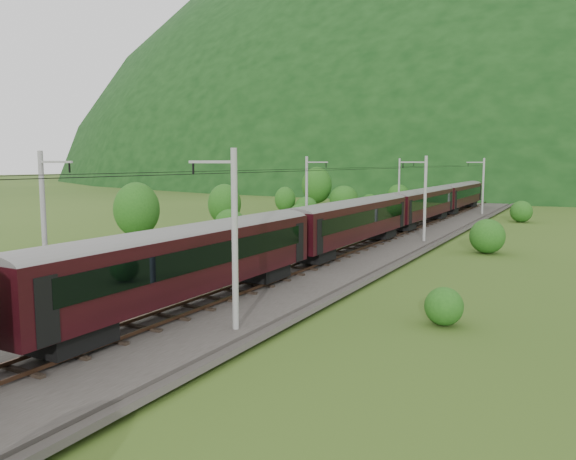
% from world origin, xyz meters
% --- Properties ---
extents(ground, '(600.00, 600.00, 0.00)m').
position_xyz_m(ground, '(0.00, 0.00, 0.00)').
color(ground, '#304A17').
rests_on(ground, ground).
extents(railbed, '(14.00, 220.00, 0.30)m').
position_xyz_m(railbed, '(0.00, 10.00, 0.15)').
color(railbed, '#38332D').
rests_on(railbed, ground).
extents(track_left, '(2.40, 220.00, 0.27)m').
position_xyz_m(track_left, '(-2.40, 10.00, 0.37)').
color(track_left, '#503322').
rests_on(track_left, railbed).
extents(track_right, '(2.40, 220.00, 0.27)m').
position_xyz_m(track_right, '(2.40, 10.00, 0.37)').
color(track_right, '#503322').
rests_on(track_right, railbed).
extents(catenary_left, '(2.54, 192.28, 8.00)m').
position_xyz_m(catenary_left, '(-6.12, 32.00, 4.50)').
color(catenary_left, gray).
rests_on(catenary_left, railbed).
extents(catenary_right, '(2.54, 192.28, 8.00)m').
position_xyz_m(catenary_right, '(6.12, 32.00, 4.50)').
color(catenary_right, gray).
rests_on(catenary_right, railbed).
extents(overhead_wires, '(4.83, 198.00, 0.03)m').
position_xyz_m(overhead_wires, '(0.00, 10.00, 7.10)').
color(overhead_wires, black).
rests_on(overhead_wires, ground).
extents(mountain_main, '(504.00, 360.00, 244.00)m').
position_xyz_m(mountain_main, '(0.00, 260.00, 0.00)').
color(mountain_main, black).
rests_on(mountain_main, ground).
extents(mountain_ridge, '(336.00, 280.00, 132.00)m').
position_xyz_m(mountain_ridge, '(-120.00, 300.00, 0.00)').
color(mountain_ridge, black).
rests_on(mountain_ridge, ground).
extents(train, '(2.84, 158.53, 4.94)m').
position_xyz_m(train, '(2.40, 22.96, 3.39)').
color(train, black).
rests_on(train, ground).
extents(hazard_post_near, '(0.15, 0.15, 1.40)m').
position_xyz_m(hazard_post_near, '(-0.61, 48.70, 1.00)').
color(hazard_post_near, red).
rests_on(hazard_post_near, railbed).
extents(hazard_post_far, '(0.18, 0.18, 1.64)m').
position_xyz_m(hazard_post_far, '(0.24, 38.67, 1.12)').
color(hazard_post_far, red).
rests_on(hazard_post_far, railbed).
extents(signal, '(0.26, 0.26, 2.35)m').
position_xyz_m(signal, '(-3.51, 44.48, 1.68)').
color(signal, black).
rests_on(signal, railbed).
extents(vegetation_left, '(13.79, 145.14, 6.96)m').
position_xyz_m(vegetation_left, '(-15.16, 20.88, 2.68)').
color(vegetation_left, '#205115').
rests_on(vegetation_left, ground).
extents(vegetation_right, '(6.72, 100.66, 3.01)m').
position_xyz_m(vegetation_right, '(11.87, 1.63, 1.33)').
color(vegetation_right, '#205115').
rests_on(vegetation_right, ground).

